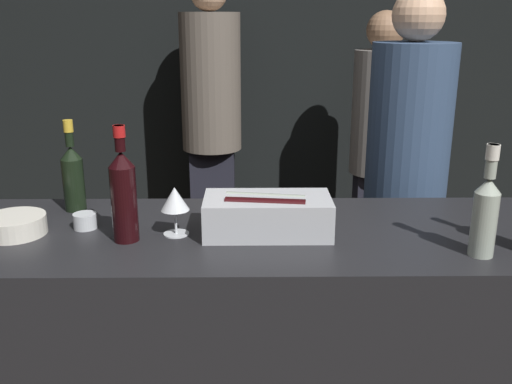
{
  "coord_description": "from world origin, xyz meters",
  "views": [
    {
      "loc": [
        -0.02,
        -1.37,
        1.63
      ],
      "look_at": [
        0.0,
        0.38,
        1.09
      ],
      "focal_mm": 40.0,
      "sensor_mm": 36.0,
      "label": 1
    }
  ],
  "objects_px": {
    "ice_bin_with_bottles": "(267,214)",
    "champagne_bottle": "(73,175)",
    "wine_glass": "(175,200)",
    "person_blond_tee": "(378,142)",
    "red_wine_bottle_tall": "(123,193)",
    "bowl_white": "(15,225)",
    "candle_votive": "(85,221)",
    "person_in_hoodie": "(212,119)",
    "white_wine_bottle": "(486,211)",
    "person_grey_polo": "(406,175)"
  },
  "relations": [
    {
      "from": "bowl_white",
      "to": "red_wine_bottle_tall",
      "type": "distance_m",
      "value": 0.38
    },
    {
      "from": "red_wine_bottle_tall",
      "to": "white_wine_bottle",
      "type": "xyz_separation_m",
      "value": [
        1.05,
        -0.13,
        -0.02
      ]
    },
    {
      "from": "wine_glass",
      "to": "red_wine_bottle_tall",
      "type": "xyz_separation_m",
      "value": [
        -0.15,
        -0.05,
        0.04
      ]
    },
    {
      "from": "champagne_bottle",
      "to": "red_wine_bottle_tall",
      "type": "height_order",
      "value": "red_wine_bottle_tall"
    },
    {
      "from": "ice_bin_with_bottles",
      "to": "candle_votive",
      "type": "height_order",
      "value": "ice_bin_with_bottles"
    },
    {
      "from": "person_blond_tee",
      "to": "white_wine_bottle",
      "type": "bearing_deg",
      "value": 29.81
    },
    {
      "from": "red_wine_bottle_tall",
      "to": "wine_glass",
      "type": "bearing_deg",
      "value": 17.33
    },
    {
      "from": "bowl_white",
      "to": "person_in_hoodie",
      "type": "distance_m",
      "value": 1.73
    },
    {
      "from": "champagne_bottle",
      "to": "white_wine_bottle",
      "type": "distance_m",
      "value": 1.35
    },
    {
      "from": "person_blond_tee",
      "to": "person_grey_polo",
      "type": "relative_size",
      "value": 0.96
    },
    {
      "from": "candle_votive",
      "to": "champagne_bottle",
      "type": "height_order",
      "value": "champagne_bottle"
    },
    {
      "from": "person_grey_polo",
      "to": "person_in_hoodie",
      "type": "bearing_deg",
      "value": -165.15
    },
    {
      "from": "bowl_white",
      "to": "champagne_bottle",
      "type": "bearing_deg",
      "value": 62.93
    },
    {
      "from": "wine_glass",
      "to": "candle_votive",
      "type": "distance_m",
      "value": 0.32
    },
    {
      "from": "white_wine_bottle",
      "to": "person_in_hoodie",
      "type": "height_order",
      "value": "person_in_hoodie"
    },
    {
      "from": "white_wine_bottle",
      "to": "person_in_hoodie",
      "type": "xyz_separation_m",
      "value": [
        -0.89,
        1.83,
        -0.06
      ]
    },
    {
      "from": "bowl_white",
      "to": "person_blond_tee",
      "type": "height_order",
      "value": "person_blond_tee"
    },
    {
      "from": "champagne_bottle",
      "to": "ice_bin_with_bottles",
      "type": "bearing_deg",
      "value": -19.5
    },
    {
      "from": "red_wine_bottle_tall",
      "to": "person_grey_polo",
      "type": "bearing_deg",
      "value": 34.24
    },
    {
      "from": "person_blond_tee",
      "to": "ice_bin_with_bottles",
      "type": "bearing_deg",
      "value": 8.09
    },
    {
      "from": "white_wine_bottle",
      "to": "person_grey_polo",
      "type": "relative_size",
      "value": 0.19
    },
    {
      "from": "red_wine_bottle_tall",
      "to": "person_in_hoodie",
      "type": "distance_m",
      "value": 1.71
    },
    {
      "from": "champagne_bottle",
      "to": "red_wine_bottle_tall",
      "type": "bearing_deg",
      "value": -50.49
    },
    {
      "from": "wine_glass",
      "to": "person_grey_polo",
      "type": "distance_m",
      "value": 1.13
    },
    {
      "from": "champagne_bottle",
      "to": "white_wine_bottle",
      "type": "xyz_separation_m",
      "value": [
        1.29,
        -0.42,
        0.01
      ]
    },
    {
      "from": "wine_glass",
      "to": "person_grey_polo",
      "type": "xyz_separation_m",
      "value": [
        0.91,
        0.67,
        -0.11
      ]
    },
    {
      "from": "bowl_white",
      "to": "red_wine_bottle_tall",
      "type": "relative_size",
      "value": 0.54
    },
    {
      "from": "bowl_white",
      "to": "candle_votive",
      "type": "distance_m",
      "value": 0.21
    },
    {
      "from": "bowl_white",
      "to": "wine_glass",
      "type": "height_order",
      "value": "wine_glass"
    },
    {
      "from": "bowl_white",
      "to": "wine_glass",
      "type": "bearing_deg",
      "value": -0.76
    },
    {
      "from": "red_wine_bottle_tall",
      "to": "person_in_hoodie",
      "type": "bearing_deg",
      "value": 84.78
    },
    {
      "from": "wine_glass",
      "to": "person_blond_tee",
      "type": "xyz_separation_m",
      "value": [
        0.98,
        1.53,
        -0.15
      ]
    },
    {
      "from": "ice_bin_with_bottles",
      "to": "champagne_bottle",
      "type": "bearing_deg",
      "value": 160.5
    },
    {
      "from": "white_wine_bottle",
      "to": "candle_votive",
      "type": "bearing_deg",
      "value": 169.07
    },
    {
      "from": "person_in_hoodie",
      "to": "person_blond_tee",
      "type": "xyz_separation_m",
      "value": [
        0.97,
        -0.13,
        -0.11
      ]
    },
    {
      "from": "person_in_hoodie",
      "to": "person_blond_tee",
      "type": "distance_m",
      "value": 0.98
    },
    {
      "from": "white_wine_bottle",
      "to": "ice_bin_with_bottles",
      "type": "bearing_deg",
      "value": 163.6
    },
    {
      "from": "red_wine_bottle_tall",
      "to": "white_wine_bottle",
      "type": "height_order",
      "value": "red_wine_bottle_tall"
    },
    {
      "from": "bowl_white",
      "to": "wine_glass",
      "type": "distance_m",
      "value": 0.52
    },
    {
      "from": "white_wine_bottle",
      "to": "red_wine_bottle_tall",
      "type": "bearing_deg",
      "value": 173.03
    },
    {
      "from": "red_wine_bottle_tall",
      "to": "person_in_hoodie",
      "type": "xyz_separation_m",
      "value": [
        0.16,
        1.7,
        -0.07
      ]
    },
    {
      "from": "candle_votive",
      "to": "wine_glass",
      "type": "bearing_deg",
      "value": -10.89
    },
    {
      "from": "champagne_bottle",
      "to": "person_in_hoodie",
      "type": "relative_size",
      "value": 0.17
    },
    {
      "from": "white_wine_bottle",
      "to": "person_blond_tee",
      "type": "relative_size",
      "value": 0.2
    },
    {
      "from": "red_wine_bottle_tall",
      "to": "person_grey_polo",
      "type": "distance_m",
      "value": 1.28
    },
    {
      "from": "red_wine_bottle_tall",
      "to": "person_in_hoodie",
      "type": "relative_size",
      "value": 0.19
    },
    {
      "from": "ice_bin_with_bottles",
      "to": "person_in_hoodie",
      "type": "relative_size",
      "value": 0.21
    },
    {
      "from": "person_in_hoodie",
      "to": "person_grey_polo",
      "type": "xyz_separation_m",
      "value": [
        0.9,
        -0.99,
        -0.07
      ]
    },
    {
      "from": "champagne_bottle",
      "to": "person_in_hoodie",
      "type": "xyz_separation_m",
      "value": [
        0.4,
        1.41,
        -0.05
      ]
    },
    {
      "from": "red_wine_bottle_tall",
      "to": "person_grey_polo",
      "type": "xyz_separation_m",
      "value": [
        1.05,
        0.72,
        -0.15
      ]
    }
  ]
}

